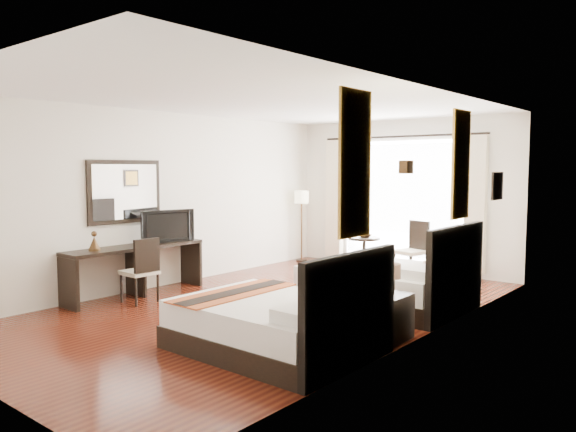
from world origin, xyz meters
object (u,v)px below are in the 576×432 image
Objects in this scene: vase at (379,290)px; side_table at (364,255)px; bed_far at (390,284)px; fruit_bowl at (365,236)px; bed_near at (278,323)px; window_chair at (411,261)px; nightstand at (386,317)px; desk_chair at (140,283)px; console_desk at (136,271)px; table_lamp at (391,273)px; floor_lamp at (302,202)px; television at (166,226)px.

vase is 0.22× the size of side_table.
bed_far reaches higher than fruit_bowl.
bed_near is 2.03× the size of window_chair.
bed_far is 2.11m from window_chair.
bed_far is at bearing 91.12° from bed_near.
bed_near is 14.00× the size of vase.
nightstand is at bearing 38.33° from window_chair.
bed_near is at bearing 174.62° from desk_chair.
fruit_bowl is 0.96m from window_chair.
bed_far reaches higher than desk_chair.
bed_far reaches higher than console_desk.
floor_lamp reaches higher than table_lamp.
window_chair is at bearing 99.51° from bed_near.
desk_chair is at bearing 172.93° from bed_near.
television is at bearing -179.62° from table_lamp.
fruit_bowl is at bearing 21.88° from side_table.
vase is 3.94m from television.
nightstand is 3.64m from window_chair.
television is 3.58m from fruit_bowl.
fruit_bowl is at bearing 129.99° from bed_far.
floor_lamp is (-0.03, 3.46, 0.20)m from television.
nightstand is (0.68, 1.06, -0.04)m from bed_near.
nightstand is 0.57× the size of desk_chair.
floor_lamp reaches higher than desk_chair.
desk_chair is 4.34m from floor_lamp.
bed_near is 4.56m from side_table.
console_desk is at bearing -174.34° from vase.
nightstand is at bearing 57.35° from bed_near.
console_desk is (-3.97, -0.58, -0.36)m from table_lamp.
floor_lamp reaches higher than nightstand.
table_lamp is 0.39× the size of television.
table_lamp is at bearing -53.73° from side_table.
desk_chair is at bearing -108.18° from fruit_bowl.
desk_chair is (0.40, -0.21, -0.10)m from console_desk.
side_table is at bearing -158.12° from fruit_bowl.
television is 0.61× the size of floor_lamp.
nightstand is at bearing -41.51° from floor_lamp.
bed_far is 1.54m from nightstand.
television is at bearing 177.65° from vase.
fruit_bowl is at bearing 124.09° from vase.
television is at bearing -61.61° from desk_chair.
bed_far is 0.96× the size of console_desk.
window_chair is (-1.42, 3.35, 0.05)m from nightstand.
window_chair reaches higher than table_lamp.
table_lamp is at bearing 38.90° from window_chair.
window_chair is at bearing -3.89° from floor_lamp.
nightstand is 0.49m from table_lamp.
floor_lamp is 6.15× the size of fruit_bowl.
television is at bearing 87.92° from console_desk.
bed_near is at bearing 24.91° from window_chair.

